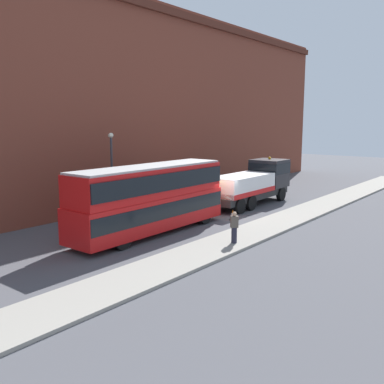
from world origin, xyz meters
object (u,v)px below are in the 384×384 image
recovery_tow_truck (253,183)px  double_decker_bus (151,197)px  street_lamp (112,167)px  traffic_cone_near_bus (233,215)px  pedestrian_onlooker (234,228)px

recovery_tow_truck → double_decker_bus: double_decker_bus is taller
double_decker_bus → street_lamp: (1.68, 5.35, 1.24)m
traffic_cone_near_bus → street_lamp: size_ratio=0.12×
double_decker_bus → recovery_tow_truck: bearing=-0.7°
pedestrian_onlooker → traffic_cone_near_bus: 6.07m
recovery_tow_truck → street_lamp: 11.48m
double_decker_bus → traffic_cone_near_bus: 6.53m
pedestrian_onlooker → recovery_tow_truck: bearing=-19.5°
recovery_tow_truck → double_decker_bus: 11.71m
pedestrian_onlooker → traffic_cone_near_bus: (5.01, 3.38, -0.64)m
double_decker_bus → street_lamp: 5.74m
recovery_tow_truck → traffic_cone_near_bus: (-5.72, -1.85, -1.42)m
double_decker_bus → traffic_cone_near_bus: (5.97, -1.85, -1.89)m
double_decker_bus → street_lamp: bearing=71.8°
recovery_tow_truck → pedestrian_onlooker: 11.96m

